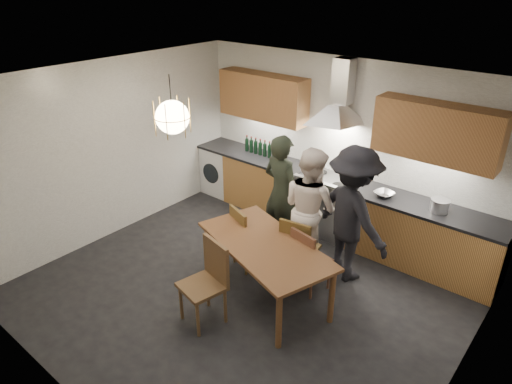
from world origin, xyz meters
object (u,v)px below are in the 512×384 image
Objects in this scene: person_mid at (310,208)px; mixing_bowl at (384,194)px; chair_back_left at (245,234)px; wine_bottles at (263,148)px; person_right at (352,215)px; person_left at (281,193)px; dining_table at (265,250)px; chair_front at (209,277)px; stock_pot at (440,206)px.

person_mid is 1.05m from mixing_bowl.
wine_bottles is (-0.99, 1.60, 0.52)m from chair_back_left.
chair_back_left is 1.42m from person_right.
person_left is at bearing 2.95° from person_mid.
dining_table is 0.97m from person_mid.
wine_bottles is at bearing 129.10° from chair_front.
person_right is 6.98× the size of mixing_bowl.
wine_bottles reaches higher than chair_front.
stock_pot reaches higher than chair_back_left.
chair_back_left is at bearing 120.71° from chair_front.
person_right is at bearing -135.64° from stock_pot.
chair_back_left is 0.50× the size of person_right.
person_mid reaches higher than dining_table.
person_right is 2.32m from wine_bottles.
chair_back_left is at bearing -142.33° from stock_pot.
person_left is at bearing 18.63° from person_right.
dining_table is 1.97× the size of chair_front.
person_left is 2.07m from stock_pot.
person_right reaches higher than chair_front.
mixing_bowl is at bearing 82.66° from chair_front.
person_left reaches higher than dining_table.
wine_bottles reaches higher than chair_back_left.
person_left reaches higher than chair_front.
chair_back_left reaches higher than dining_table.
person_left is at bearing -149.19° from mixing_bowl.
stock_pot reaches higher than dining_table.
stock_pot is (1.95, 1.51, 0.46)m from chair_back_left.
chair_back_left is 2.51m from stock_pot.
wine_bottles is at bearing 147.29° from dining_table.
mixing_bowl is (0.64, 1.78, 0.27)m from dining_table.
chair_back_left is 1.95m from wine_bottles.
person_left is 0.94× the size of person_right.
person_left is (-0.56, 1.06, 0.19)m from dining_table.
person_right reaches higher than chair_back_left.
dining_table is at bearing -50.41° from wine_bottles.
dining_table is at bearing 83.83° from chair_front.
chair_back_left is 0.83m from person_left.
stock_pot is at bearing 69.66° from chair_front.
person_left is at bearing -39.59° from wine_bottles.
person_left is 1.01× the size of person_mid.
dining_table is 2.64× the size of wine_bottles.
stock_pot is 2.95m from wine_bottles.
chair_back_left is 3.97× the size of stock_pot.
chair_front is at bearing 96.34° from person_mid.
mixing_bowl is (0.65, 0.83, 0.09)m from person_mid.
chair_front is at bearing -109.42° from mixing_bowl.
person_mid is (0.23, 1.67, 0.27)m from chair_front.
person_right is (1.13, -0.03, 0.05)m from person_left.
stock_pot is (0.73, 0.04, 0.05)m from mixing_bowl.
person_mid reaches higher than stock_pot.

